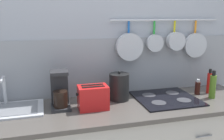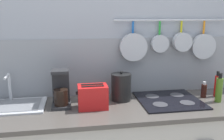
% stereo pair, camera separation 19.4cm
% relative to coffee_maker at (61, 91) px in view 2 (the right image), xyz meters
% --- Properties ---
extents(wall_back, '(7.20, 0.15, 2.60)m').
position_rel_coffee_maker_xyz_m(wall_back, '(0.46, 0.27, 0.25)').
color(wall_back, '#999EA8').
rests_on(wall_back, ground_plane).
extents(countertop, '(2.43, 0.65, 0.03)m').
position_rel_coffee_maker_xyz_m(countertop, '(0.45, -0.10, -0.14)').
color(countertop, '#4C4742').
rests_on(countertop, cabinet_base).
extents(sink_basin, '(0.59, 0.37, 0.25)m').
position_rel_coffee_maker_xyz_m(sink_basin, '(-0.43, 0.03, -0.11)').
color(sink_basin, '#B7BABF').
rests_on(sink_basin, countertop).
extents(coffee_maker, '(0.15, 0.19, 0.30)m').
position_rel_coffee_maker_xyz_m(coffee_maker, '(0.00, 0.00, 0.00)').
color(coffee_maker, '#262628').
rests_on(coffee_maker, countertop).
extents(toaster, '(0.25, 0.15, 0.19)m').
position_rel_coffee_maker_xyz_m(toaster, '(0.25, -0.09, -0.03)').
color(toaster, red).
rests_on(toaster, countertop).
extents(kettle, '(0.17, 0.17, 0.26)m').
position_rel_coffee_maker_xyz_m(kettle, '(0.51, 0.05, -0.01)').
color(kettle, black).
rests_on(kettle, countertop).
extents(cooktop, '(0.52, 0.51, 0.01)m').
position_rel_coffee_maker_xyz_m(cooktop, '(0.91, -0.04, -0.12)').
color(cooktop, black).
rests_on(cooktop, countertop).
extents(bottle_dish_soap, '(0.05, 0.05, 0.14)m').
position_rel_coffee_maker_xyz_m(bottle_dish_soap, '(1.25, -0.00, -0.06)').
color(bottle_dish_soap, '#33140F').
rests_on(bottle_dish_soap, countertop).
extents(bottle_cooking_wine, '(0.06, 0.06, 0.25)m').
position_rel_coffee_maker_xyz_m(bottle_cooking_wine, '(1.31, -0.13, -0.02)').
color(bottle_cooking_wine, '#4C721E').
rests_on(bottle_cooking_wine, countertop).
extents(bottle_sesame_oil, '(0.05, 0.05, 0.23)m').
position_rel_coffee_maker_xyz_m(bottle_sesame_oil, '(1.38, 0.00, -0.02)').
color(bottle_sesame_oil, red).
rests_on(bottle_sesame_oil, countertop).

